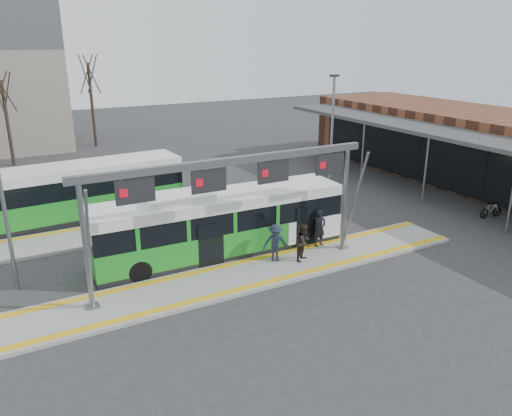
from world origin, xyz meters
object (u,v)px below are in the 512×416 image
(hero_bus, at_px, (220,225))
(passenger_c, at_px, (275,243))
(passenger_b, at_px, (304,242))
(gantry, at_px, (235,182))
(passenger_a, at_px, (320,228))

(hero_bus, relative_size, passenger_c, 6.83)
(hero_bus, height_order, passenger_b, hero_bus)
(gantry, xyz_separation_m, passenger_c, (2.15, 0.29, -3.26))
(gantry, relative_size, passenger_b, 7.51)
(passenger_a, height_order, passenger_b, passenger_a)
(hero_bus, xyz_separation_m, passenger_b, (3.00, -2.72, -0.51))
(hero_bus, bearing_deg, passenger_a, -18.60)
(gantry, distance_m, passenger_c, 3.91)
(gantry, relative_size, passenger_c, 7.28)
(hero_bus, xyz_separation_m, passenger_c, (1.78, -2.20, -0.48))
(passenger_a, xyz_separation_m, passenger_b, (-1.61, -1.02, -0.07))
(passenger_b, distance_m, passenger_c, 1.33)
(passenger_a, bearing_deg, hero_bus, 152.75)
(gantry, xyz_separation_m, hero_bus, (0.37, 2.48, -2.77))
(gantry, height_order, hero_bus, gantry)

